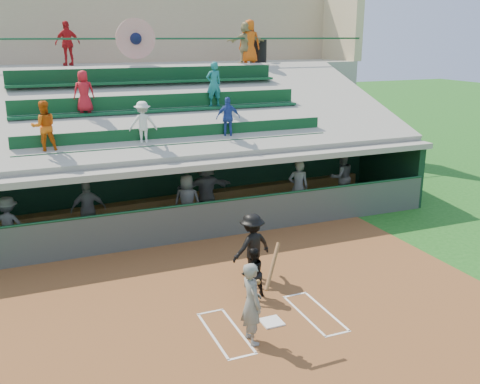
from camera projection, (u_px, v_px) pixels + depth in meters
name	position (u px, v px, depth m)	size (l,w,h in m)	color
ground	(272.00, 323.00, 11.03)	(100.00, 100.00, 0.00)	#185016
dirt_slab	(261.00, 312.00, 11.47)	(11.00, 9.00, 0.02)	brown
home_plate	(272.00, 322.00, 11.02)	(0.43, 0.43, 0.03)	white
batters_box_chalk	(272.00, 322.00, 11.02)	(2.65, 1.85, 0.01)	silver
dugout_floor	(180.00, 222.00, 17.01)	(16.00, 3.50, 0.04)	gray
concourse_slab	(132.00, 120.00, 22.35)	(20.00, 3.00, 4.60)	gray
grandstand	(149.00, 133.00, 19.71)	(20.40, 10.40, 7.80)	#454A45
batter_at_plate	(252.00, 302.00, 10.12)	(0.83, 0.72, 1.95)	#5E605A
catcher	(253.00, 273.00, 11.94)	(0.58, 0.45, 1.18)	black
home_umpire	(252.00, 246.00, 12.86)	(1.06, 0.61, 1.63)	black
dugout_bench	(164.00, 205.00, 17.87)	(15.60, 0.47, 0.47)	olive
dugout_player_a	(9.00, 224.00, 14.42)	(1.00, 0.58, 1.55)	#525450
dugout_player_b	(88.00, 209.00, 15.43)	(0.99, 0.41, 1.69)	#60635D
dugout_player_c	(187.00, 201.00, 16.22)	(0.82, 0.53, 1.67)	#565954
dugout_player_d	(206.00, 189.00, 17.07)	(1.79, 0.57, 1.93)	#5D605B
dugout_player_e	(298.00, 187.00, 17.47)	(0.66, 0.43, 1.80)	#61645E
dugout_player_f	(341.00, 177.00, 18.70)	(0.89, 0.69, 1.82)	#50524E
trash_bin	(259.00, 51.00, 22.72)	(0.63, 0.63, 0.95)	black
concourse_staff_a	(68.00, 43.00, 20.28)	(0.97, 0.40, 1.66)	#B61419
concourse_staff_b	(250.00, 42.00, 21.89)	(0.86, 0.56, 1.75)	#CB4B0B
concourse_staff_c	(246.00, 42.00, 21.91)	(1.57, 0.50, 1.69)	tan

